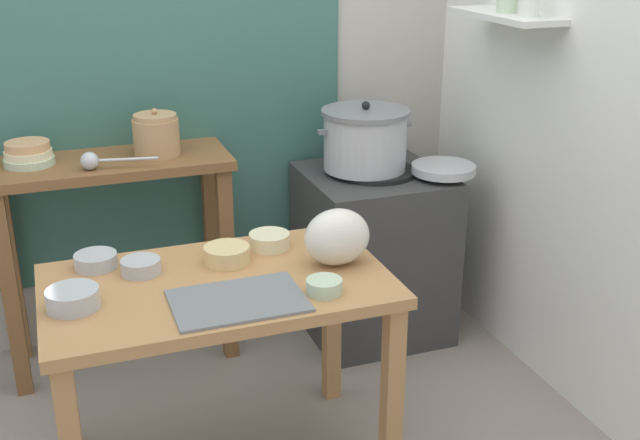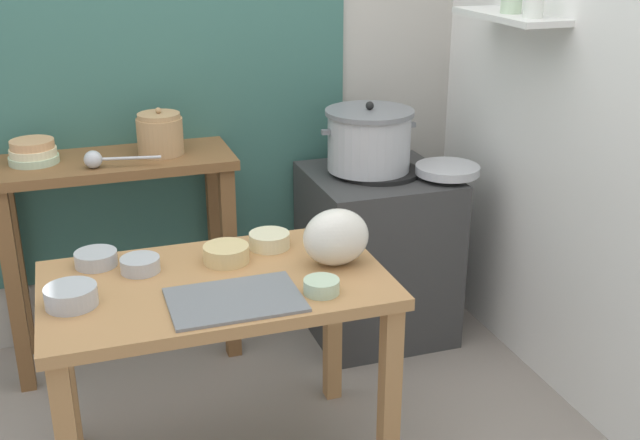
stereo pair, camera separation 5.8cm
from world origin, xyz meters
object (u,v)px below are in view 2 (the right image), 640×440
object	(u,v)px
serving_tray	(234,300)
ladle	(96,159)
clay_pot	(160,134)
prep_table	(217,310)
bowl_stack_enamel	(33,152)
prep_bowl_5	(321,286)
prep_bowl_2	(269,240)
prep_bowl_1	(71,295)
prep_bowl_0	(226,253)
back_shelf_table	(118,209)
prep_bowl_3	(140,264)
plastic_bag	(336,237)
wide_pan	(448,170)
stove_block	(376,253)
prep_bowl_4	(96,258)
steamer_pot	(369,139)

from	to	relation	value
serving_tray	ladle	bearing A→B (deg)	109.21
serving_tray	clay_pot	bearing A→B (deg)	93.30
prep_table	clay_pot	size ratio (longest dim) A/B	5.68
bowl_stack_enamel	prep_bowl_5	xyz separation A→B (m)	(0.83, -1.11, -0.20)
ladle	prep_bowl_2	world-z (taller)	ladle
prep_bowl_1	ladle	bearing A→B (deg)	79.95
prep_bowl_0	prep_bowl_5	size ratio (longest dim) A/B	1.37
back_shelf_table	bowl_stack_enamel	size ratio (longest dim) A/B	4.98
prep_bowl_3	bowl_stack_enamel	bearing A→B (deg)	112.19
back_shelf_table	prep_bowl_0	bearing A→B (deg)	-68.23
clay_pot	prep_bowl_0	bearing A→B (deg)	-82.17
clay_pot	prep_bowl_2	bearing A→B (deg)	-68.06
serving_tray	plastic_bag	xyz separation A→B (m)	(0.39, 0.16, 0.09)
serving_tray	prep_bowl_2	xyz separation A→B (m)	(0.21, 0.37, 0.02)
plastic_bag	wide_pan	distance (m)	0.94
stove_block	prep_bowl_5	bearing A→B (deg)	-121.62
serving_tray	prep_bowl_5	world-z (taller)	prep_bowl_5
clay_pot	prep_bowl_5	bearing A→B (deg)	-72.86
back_shelf_table	plastic_bag	bearing A→B (deg)	-54.00
back_shelf_table	bowl_stack_enamel	bearing A→B (deg)	174.12
stove_block	prep_bowl_5	xyz separation A→B (m)	(-0.58, -0.95, 0.36)
stove_block	prep_bowl_3	world-z (taller)	stove_block
prep_bowl_5	prep_bowl_0	bearing A→B (deg)	124.97
prep_table	back_shelf_table	world-z (taller)	back_shelf_table
prep_bowl_0	prep_bowl_2	xyz separation A→B (m)	(0.17, 0.07, -0.00)
prep_bowl_2	prep_bowl_5	size ratio (longest dim) A/B	1.27
stove_block	bowl_stack_enamel	bearing A→B (deg)	173.49
ladle	prep_bowl_4	bearing A→B (deg)	-95.77
stove_block	bowl_stack_enamel	world-z (taller)	bowl_stack_enamel
plastic_bag	prep_bowl_4	world-z (taller)	plastic_bag
prep_bowl_5	prep_table	bearing A→B (deg)	145.73
prep_bowl_2	wide_pan	bearing A→B (deg)	23.86
clay_pot	prep_bowl_0	world-z (taller)	clay_pot
prep_bowl_3	prep_bowl_1	bearing A→B (deg)	-141.11
prep_bowl_0	prep_bowl_3	bearing A→B (deg)	177.53
prep_bowl_2	prep_bowl_4	xyz separation A→B (m)	(-0.59, 0.04, -0.00)
serving_tray	steamer_pot	bearing A→B (deg)	49.01
ladle	plastic_bag	bearing A→B (deg)	-47.22
stove_block	clay_pot	bearing A→B (deg)	171.90
prep_bowl_2	prep_bowl_4	size ratio (longest dim) A/B	1.02
steamer_pot	prep_bowl_1	xyz separation A→B (m)	(-1.28, -0.81, -0.16)
prep_bowl_5	steamer_pot	bearing A→B (deg)	60.69
clay_pot	ladle	size ratio (longest dim) A/B	0.67
serving_tray	prep_bowl_0	size ratio (longest dim) A/B	2.59
prep_bowl_5	stove_block	bearing A→B (deg)	58.38
steamer_pot	prep_bowl_1	world-z (taller)	steamer_pot
ladle	serving_tray	world-z (taller)	ladle
clay_pot	prep_bowl_1	bearing A→B (deg)	-113.83
prep_table	back_shelf_table	size ratio (longest dim) A/B	1.15
clay_pot	prep_bowl_2	xyz separation A→B (m)	(0.27, -0.68, -0.23)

